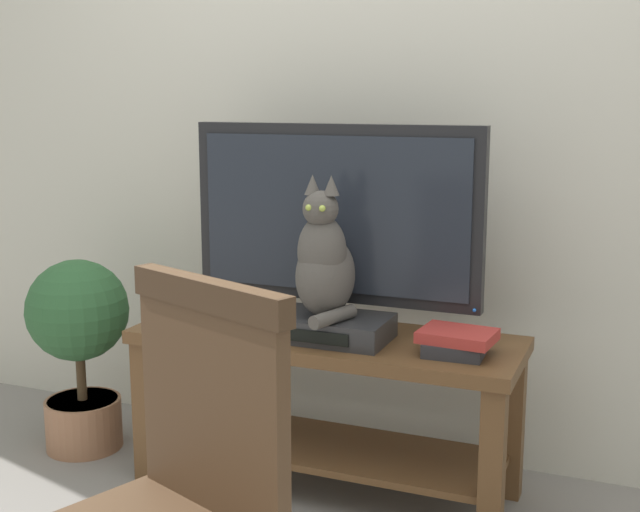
{
  "coord_description": "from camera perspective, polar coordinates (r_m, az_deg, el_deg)",
  "views": [
    {
      "loc": [
        0.98,
        -1.95,
        1.33
      ],
      "look_at": [
        -0.02,
        0.48,
        0.82
      ],
      "focal_mm": 46.75,
      "sensor_mm": 36.0,
      "label": 1
    }
  ],
  "objects": [
    {
      "name": "potted_plant",
      "position": [
        3.26,
        -16.17,
        -5.37
      ],
      "size": [
        0.38,
        0.38,
        0.73
      ],
      "color": "#9E6B4C",
      "rests_on": "ground"
    },
    {
      "name": "media_box",
      "position": [
        2.72,
        0.46,
        -4.88
      ],
      "size": [
        0.42,
        0.25,
        0.08
      ],
      "color": "#2D2D30",
      "rests_on": "tv_stand"
    },
    {
      "name": "tv",
      "position": [
        2.78,
        1.03,
        2.47
      ],
      "size": [
        1.0,
        0.2,
        0.69
      ],
      "color": "black",
      "rests_on": "tv_stand"
    },
    {
      "name": "tv_stand",
      "position": [
        2.83,
        0.39,
        -8.62
      ],
      "size": [
        1.3,
        0.46,
        0.55
      ],
      "color": "brown",
      "rests_on": "ground"
    },
    {
      "name": "cat",
      "position": [
        2.66,
        0.37,
        -0.49
      ],
      "size": [
        0.2,
        0.3,
        0.46
      ],
      "color": "#514C47",
      "rests_on": "media_box"
    },
    {
      "name": "back_wall",
      "position": [
        3.1,
        4.0,
        12.21
      ],
      "size": [
        7.0,
        0.12,
        2.8
      ],
      "primitive_type": "cube",
      "color": "beige",
      "rests_on": "ground"
    },
    {
      "name": "wooden_chair",
      "position": [
        1.71,
        -10.33,
        -15.76
      ],
      "size": [
        0.57,
        0.57,
        0.98
      ],
      "color": "#513823",
      "rests_on": "ground"
    },
    {
      "name": "book_stack",
      "position": [
        2.59,
        9.32,
        -5.8
      ],
      "size": [
        0.24,
        0.19,
        0.08
      ],
      "color": "#2D2D33",
      "rests_on": "tv_stand"
    }
  ]
}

